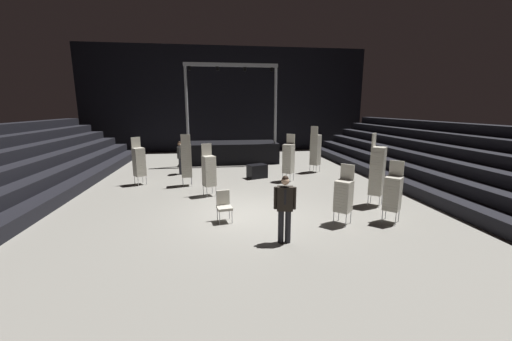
# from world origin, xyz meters

# --- Properties ---
(ground_plane) EXTENTS (22.00, 30.00, 0.10)m
(ground_plane) POSITION_xyz_m (0.00, 0.00, -0.05)
(ground_plane) COLOR gray
(arena_end_wall) EXTENTS (22.00, 0.30, 8.00)m
(arena_end_wall) POSITION_xyz_m (0.00, 15.00, 4.00)
(arena_end_wall) COLOR black
(arena_end_wall) RESTS_ON ground_plane
(bleacher_bank_right) EXTENTS (4.50, 24.00, 2.70)m
(bleacher_bank_right) POSITION_xyz_m (8.75, 1.00, 1.35)
(bleacher_bank_right) COLOR black
(bleacher_bank_right) RESTS_ON ground_plane
(stage_riser) EXTENTS (5.71, 2.57, 5.91)m
(stage_riser) POSITION_xyz_m (0.00, 9.82, 0.73)
(stage_riser) COLOR black
(stage_riser) RESTS_ON ground_plane
(man_with_tie) EXTENTS (0.57, 0.30, 1.78)m
(man_with_tie) POSITION_xyz_m (0.66, -2.30, 1.01)
(man_with_tie) COLOR black
(man_with_tie) RESTS_ON ground_plane
(chair_stack_front_left) EXTENTS (0.50, 0.50, 2.31)m
(chair_stack_front_left) POSITION_xyz_m (-2.32, 4.02, 1.15)
(chair_stack_front_left) COLOR #B2B5BA
(chair_stack_front_left) RESTS_ON ground_plane
(chair_stack_front_right) EXTENTS (0.62, 0.62, 2.48)m
(chair_stack_front_right) POSITION_xyz_m (4.26, 6.06, 1.24)
(chair_stack_front_right) COLOR #B2B5BA
(chair_stack_front_right) RESTS_ON ground_plane
(chair_stack_mid_left) EXTENTS (0.62, 0.62, 2.14)m
(chair_stack_mid_left) POSITION_xyz_m (-4.44, 4.50, 1.07)
(chair_stack_mid_left) COLOR #B2B5BA
(chair_stack_mid_left) RESTS_ON ground_plane
(chair_stack_mid_right) EXTENTS (0.62, 0.62, 2.56)m
(chair_stack_mid_right) POSITION_xyz_m (4.55, 0.26, 1.28)
(chair_stack_mid_right) COLOR #B2B5BA
(chair_stack_mid_right) RESTS_ON ground_plane
(chair_stack_mid_centre) EXTENTS (0.62, 0.62, 1.79)m
(chair_stack_mid_centre) POSITION_xyz_m (2.68, -1.27, 0.90)
(chair_stack_mid_centre) COLOR #B2B5BA
(chair_stack_mid_centre) RESTS_ON ground_plane
(chair_stack_rear_left) EXTENTS (0.62, 0.62, 1.88)m
(chair_stack_rear_left) POSITION_xyz_m (4.18, -1.35, 0.94)
(chair_stack_rear_left) COLOR #B2B5BA
(chair_stack_rear_left) RESTS_ON ground_plane
(chair_stack_rear_right) EXTENTS (0.58, 0.58, 2.05)m
(chair_stack_rear_right) POSITION_xyz_m (-1.31, 2.29, 1.03)
(chair_stack_rear_right) COLOR #B2B5BA
(chair_stack_rear_right) RESTS_ON ground_plane
(chair_stack_rear_centre) EXTENTS (0.62, 0.62, 2.22)m
(chair_stack_rear_centre) POSITION_xyz_m (2.34, 4.21, 1.11)
(chair_stack_rear_centre) COLOR #B2B5BA
(chair_stack_rear_centre) RESTS_ON ground_plane
(crew_worker_near_stage) EXTENTS (0.26, 0.57, 1.73)m
(crew_worker_near_stage) POSITION_xyz_m (-2.86, 6.51, 0.98)
(crew_worker_near_stage) COLOR black
(crew_worker_near_stage) RESTS_ON ground_plane
(equipment_road_case) EXTENTS (1.05, 0.88, 0.67)m
(equipment_road_case) POSITION_xyz_m (0.98, 5.11, 0.33)
(equipment_road_case) COLOR black
(equipment_road_case) RESTS_ON ground_plane
(loose_chair_near_man) EXTENTS (0.51, 0.51, 0.95)m
(loose_chair_near_man) POSITION_xyz_m (-0.83, -0.56, 0.53)
(loose_chair_near_man) COLOR #B2B5BA
(loose_chair_near_man) RESTS_ON ground_plane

